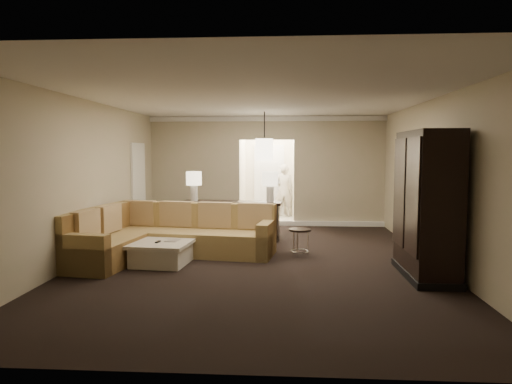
# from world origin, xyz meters

# --- Properties ---
(ground) EXTENTS (8.00, 8.00, 0.00)m
(ground) POSITION_xyz_m (0.00, 0.00, 0.00)
(ground) COLOR black
(ground) RESTS_ON ground
(wall_back) EXTENTS (6.00, 0.04, 2.80)m
(wall_back) POSITION_xyz_m (0.00, 4.00, 1.40)
(wall_back) COLOR #C0AC91
(wall_back) RESTS_ON ground
(wall_front) EXTENTS (6.00, 0.04, 2.80)m
(wall_front) POSITION_xyz_m (0.00, -4.00, 1.40)
(wall_front) COLOR #C0AC91
(wall_front) RESTS_ON ground
(wall_left) EXTENTS (0.04, 8.00, 2.80)m
(wall_left) POSITION_xyz_m (-3.00, 0.00, 1.40)
(wall_left) COLOR #C0AC91
(wall_left) RESTS_ON ground
(wall_right) EXTENTS (0.04, 8.00, 2.80)m
(wall_right) POSITION_xyz_m (3.00, 0.00, 1.40)
(wall_right) COLOR #C0AC91
(wall_right) RESTS_ON ground
(ceiling) EXTENTS (6.00, 8.00, 0.02)m
(ceiling) POSITION_xyz_m (0.00, 0.00, 2.80)
(ceiling) COLOR silver
(ceiling) RESTS_ON wall_back
(crown_molding) EXTENTS (6.00, 0.10, 0.12)m
(crown_molding) POSITION_xyz_m (0.00, 3.95, 2.73)
(crown_molding) COLOR white
(crown_molding) RESTS_ON wall_back
(baseboard) EXTENTS (6.00, 0.10, 0.12)m
(baseboard) POSITION_xyz_m (0.00, 3.95, 0.06)
(baseboard) COLOR white
(baseboard) RESTS_ON ground
(side_door) EXTENTS (0.05, 0.90, 2.10)m
(side_door) POSITION_xyz_m (-2.97, 2.80, 1.05)
(side_door) COLOR white
(side_door) RESTS_ON ground
(foyer) EXTENTS (1.44, 2.02, 2.80)m
(foyer) POSITION_xyz_m (0.00, 5.34, 1.30)
(foyer) COLOR beige
(foyer) RESTS_ON ground
(sectional_sofa) EXTENTS (3.44, 2.61, 0.94)m
(sectional_sofa) POSITION_xyz_m (-1.72, 0.32, 0.37)
(sectional_sofa) COLOR brown
(sectional_sofa) RESTS_ON ground
(coffee_table) EXTENTS (1.04, 1.04, 0.40)m
(coffee_table) POSITION_xyz_m (-1.60, -0.24, 0.20)
(coffee_table) COLOR white
(coffee_table) RESTS_ON ground
(console_table) EXTENTS (2.18, 0.64, 0.83)m
(console_table) POSITION_xyz_m (-0.67, 2.00, 0.49)
(console_table) COLOR black
(console_table) RESTS_ON ground
(armoire) EXTENTS (0.66, 1.53, 2.20)m
(armoire) POSITION_xyz_m (2.59, -0.75, 1.06)
(armoire) COLOR black
(armoire) RESTS_ON ground
(drink_table) EXTENTS (0.40, 0.40, 0.50)m
(drink_table) POSITION_xyz_m (0.75, 0.49, 0.36)
(drink_table) COLOR black
(drink_table) RESTS_ON ground
(table_lamp_left) EXTENTS (0.33, 0.33, 0.64)m
(table_lamp_left) POSITION_xyz_m (-1.50, 2.06, 1.25)
(table_lamp_left) COLOR silver
(table_lamp_left) RESTS_ON console_table
(table_lamp_right) EXTENTS (0.33, 0.33, 0.64)m
(table_lamp_right) POSITION_xyz_m (0.16, 1.94, 1.25)
(table_lamp_right) COLOR silver
(table_lamp_right) RESTS_ON console_table
(pendant_light) EXTENTS (0.38, 0.38, 1.09)m
(pendant_light) POSITION_xyz_m (0.00, 2.70, 1.95)
(pendant_light) COLOR black
(pendant_light) RESTS_ON ceiling
(person) EXTENTS (0.66, 0.48, 1.70)m
(person) POSITION_xyz_m (0.45, 5.60, 0.85)
(person) COLOR beige
(person) RESTS_ON ground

